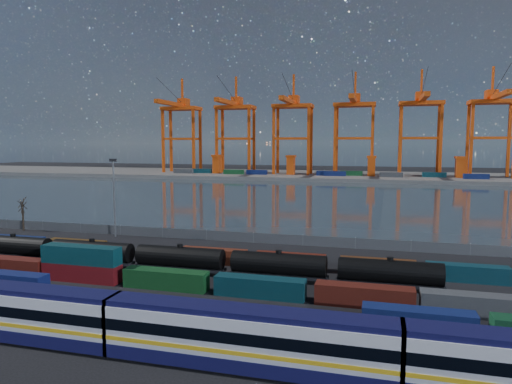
% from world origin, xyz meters
% --- Properties ---
extents(ground, '(700.00, 700.00, 0.00)m').
position_xyz_m(ground, '(0.00, 0.00, 0.00)').
color(ground, black).
rests_on(ground, ground).
extents(harbor_water, '(700.00, 700.00, 0.00)m').
position_xyz_m(harbor_water, '(0.00, 105.00, 0.01)').
color(harbor_water, '#2D3A42').
rests_on(harbor_water, ground).
extents(far_quay, '(700.00, 70.00, 2.00)m').
position_xyz_m(far_quay, '(0.00, 210.00, 1.00)').
color(far_quay, '#514F4C').
rests_on(far_quay, ground).
extents(distant_mountains, '(2470.00, 1100.00, 520.00)m').
position_xyz_m(distant_mountains, '(63.02, 1600.00, 220.29)').
color(distant_mountains, '#1E2630').
rests_on(distant_mountains, ground).
extents(passenger_train, '(78.41, 3.26, 5.59)m').
position_xyz_m(passenger_train, '(13.09, -22.05, 2.81)').
color(passenger_train, silver).
rests_on(passenger_train, ground).
extents(container_row_south, '(138.43, 2.33, 4.97)m').
position_xyz_m(container_row_south, '(-21.77, -9.52, 1.99)').
color(container_row_south, '#45474A').
rests_on(container_row_south, ground).
extents(container_row_mid, '(141.30, 2.41, 5.14)m').
position_xyz_m(container_row_mid, '(3.15, -3.11, 1.52)').
color(container_row_mid, '#383A3D').
rests_on(container_row_mid, ground).
extents(container_row_north, '(140.58, 2.28, 4.85)m').
position_xyz_m(container_row_north, '(16.45, 11.06, 1.43)').
color(container_row_north, navy).
rests_on(container_row_north, ground).
extents(tanker_string, '(107.34, 3.08, 4.41)m').
position_xyz_m(tanker_string, '(-20.77, 4.65, 2.21)').
color(tanker_string, black).
rests_on(tanker_string, ground).
extents(waterfront_fence, '(160.12, 0.12, 2.20)m').
position_xyz_m(waterfront_fence, '(-0.00, 28.00, 1.00)').
color(waterfront_fence, '#595B5E').
rests_on(waterfront_fence, ground).
extents(bare_tree, '(1.96, 1.97, 7.75)m').
position_xyz_m(bare_tree, '(-54.07, 26.61, 3.84)').
color(bare_tree, black).
rests_on(bare_tree, ground).
extents(yard_light_mast, '(1.60, 0.40, 16.60)m').
position_xyz_m(yard_light_mast, '(-30.00, 26.00, 9.30)').
color(yard_light_mast, slate).
rests_on(yard_light_mast, ground).
extents(gantry_cranes, '(197.92, 44.01, 59.60)m').
position_xyz_m(gantry_cranes, '(-7.50, 203.42, 36.54)').
color(gantry_cranes, '#E84D10').
rests_on(gantry_cranes, ground).
extents(quay_containers, '(172.58, 10.99, 2.60)m').
position_xyz_m(quay_containers, '(-11.00, 195.46, 3.30)').
color(quay_containers, navy).
rests_on(quay_containers, far_quay).
extents(straddle_carriers, '(140.00, 7.00, 11.10)m').
position_xyz_m(straddle_carriers, '(-2.50, 200.00, 7.82)').
color(straddle_carriers, '#E84D10').
rests_on(straddle_carriers, far_quay).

